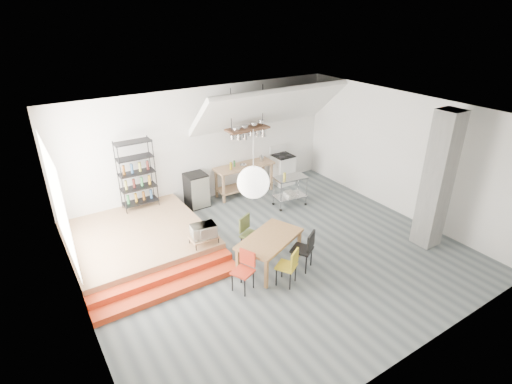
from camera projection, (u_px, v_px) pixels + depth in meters
floor at (276, 255)px, 9.05m from camera, size 8.00×8.00×0.00m
wall_back at (203, 146)px, 11.02m from camera, size 8.00×0.04×3.20m
wall_left at (75, 249)px, 6.40m from camera, size 0.04×7.00×3.20m
wall_right at (403, 155)px, 10.33m from camera, size 0.04×7.00×3.20m
ceiling at (279, 116)px, 7.68m from camera, size 8.00×7.00×0.02m
slope_ceiling at (270, 108)px, 11.04m from camera, size 4.40×1.44×1.32m
window_pane at (58, 202)px, 7.46m from camera, size 0.02×2.50×2.20m
platform at (138, 240)px, 9.25m from camera, size 3.00×3.00×0.40m
step_lower at (171, 290)px, 7.83m from camera, size 3.00×0.35×0.13m
step_upper at (164, 278)px, 8.07m from camera, size 3.00×0.35×0.27m
concrete_column at (437, 181)px, 8.85m from camera, size 0.50×0.50×3.20m
kitchen_counter at (244, 174)px, 11.71m from camera, size 1.80×0.60×0.91m
stove at (282, 169)px, 12.46m from camera, size 0.60×0.60×1.18m
pot_rack at (249, 131)px, 10.97m from camera, size 1.20×0.50×1.43m
wire_shelving at (137, 174)px, 9.93m from camera, size 0.88×0.38×1.80m
microwave_shelf at (204, 237)px, 8.70m from camera, size 0.60×0.40×0.16m
paper_lantern at (253, 182)px, 7.30m from camera, size 0.60×0.60×0.60m
dining_table at (270, 241)px, 8.42m from camera, size 1.69×1.34×0.71m
chair_mustard at (290, 264)px, 7.90m from camera, size 0.51×0.51×0.81m
chair_black at (305, 247)px, 8.36m from camera, size 0.56×0.56×0.90m
chair_olive at (249, 231)px, 8.94m from camera, size 0.55×0.55×0.90m
chair_red at (245, 267)px, 7.80m from camera, size 0.50×0.50×0.82m
rolling_cart at (290, 187)px, 11.03m from camera, size 0.93×0.60×0.87m
mini_fridge at (196, 190)px, 11.06m from camera, size 0.56×0.56×0.95m
microwave at (203, 231)px, 8.63m from camera, size 0.57×0.42×0.29m
bowl at (243, 165)px, 11.51m from camera, size 0.25×0.25×0.05m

